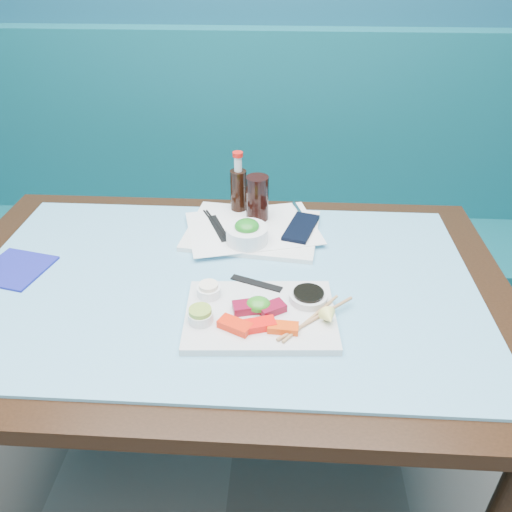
# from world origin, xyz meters

# --- Properties ---
(booth_bench) EXTENTS (3.00, 0.56, 1.17)m
(booth_bench) POSITION_xyz_m (0.00, 2.29, 0.37)
(booth_bench) COLOR #0E5059
(booth_bench) RESTS_ON ground
(dining_table) EXTENTS (1.40, 0.90, 0.75)m
(dining_table) POSITION_xyz_m (0.00, 1.45, 0.67)
(dining_table) COLOR black
(dining_table) RESTS_ON ground
(glass_top) EXTENTS (1.22, 0.76, 0.01)m
(glass_top) POSITION_xyz_m (0.00, 1.45, 0.75)
(glass_top) COLOR #68AED0
(glass_top) RESTS_ON dining_table
(sashimi_plate) EXTENTS (0.34, 0.25, 0.02)m
(sashimi_plate) POSITION_xyz_m (0.10, 1.31, 0.77)
(sashimi_plate) COLOR silver
(sashimi_plate) RESTS_ON glass_top
(salmon_left) EXTENTS (0.08, 0.06, 0.02)m
(salmon_left) POSITION_xyz_m (0.05, 1.26, 0.78)
(salmon_left) COLOR #F62409
(salmon_left) RESTS_ON sashimi_plate
(salmon_mid) EXTENTS (0.08, 0.05, 0.02)m
(salmon_mid) POSITION_xyz_m (0.10, 1.26, 0.78)
(salmon_mid) COLOR #FF110A
(salmon_mid) RESTS_ON sashimi_plate
(salmon_right) EXTENTS (0.07, 0.03, 0.02)m
(salmon_right) POSITION_xyz_m (0.15, 1.26, 0.78)
(salmon_right) COLOR #F54109
(salmon_right) RESTS_ON sashimi_plate
(tuna_left) EXTENTS (0.07, 0.05, 0.02)m
(tuna_left) POSITION_xyz_m (0.07, 1.32, 0.78)
(tuna_left) COLOR maroon
(tuna_left) RESTS_ON sashimi_plate
(tuna_right) EXTENTS (0.07, 0.06, 0.02)m
(tuna_right) POSITION_xyz_m (0.13, 1.32, 0.78)
(tuna_right) COLOR maroon
(tuna_right) RESTS_ON sashimi_plate
(seaweed_garnish) EXTENTS (0.06, 0.06, 0.03)m
(seaweed_garnish) POSITION_xyz_m (0.10, 1.32, 0.79)
(seaweed_garnish) COLOR #2E891F
(seaweed_garnish) RESTS_ON sashimi_plate
(ramekin_wasabi) EXTENTS (0.07, 0.07, 0.02)m
(ramekin_wasabi) POSITION_xyz_m (-0.02, 1.28, 0.79)
(ramekin_wasabi) COLOR white
(ramekin_wasabi) RESTS_ON sashimi_plate
(wasabi_fill) EXTENTS (0.05, 0.05, 0.01)m
(wasabi_fill) POSITION_xyz_m (-0.02, 1.28, 0.80)
(wasabi_fill) COLOR #87AB37
(wasabi_fill) RESTS_ON ramekin_wasabi
(ramekin_ginger) EXTENTS (0.06, 0.06, 0.02)m
(ramekin_ginger) POSITION_xyz_m (-0.02, 1.37, 0.79)
(ramekin_ginger) COLOR white
(ramekin_ginger) RESTS_ON sashimi_plate
(ginger_fill) EXTENTS (0.05, 0.05, 0.01)m
(ginger_fill) POSITION_xyz_m (-0.02, 1.37, 0.80)
(ginger_fill) COLOR #FDECD0
(ginger_fill) RESTS_ON ramekin_ginger
(soy_dish) EXTENTS (0.11, 0.11, 0.02)m
(soy_dish) POSITION_xyz_m (0.21, 1.36, 0.78)
(soy_dish) COLOR silver
(soy_dish) RESTS_ON sashimi_plate
(soy_fill) EXTENTS (0.08, 0.08, 0.01)m
(soy_fill) POSITION_xyz_m (0.21, 1.36, 0.79)
(soy_fill) COLOR black
(soy_fill) RESTS_ON soy_dish
(lemon_wedge) EXTENTS (0.04, 0.04, 0.04)m
(lemon_wedge) POSITION_xyz_m (0.25, 1.28, 0.79)
(lemon_wedge) COLOR #FFF878
(lemon_wedge) RESTS_ON sashimi_plate
(chopstick_sleeve) EXTENTS (0.13, 0.06, 0.00)m
(chopstick_sleeve) POSITION_xyz_m (0.09, 1.42, 0.78)
(chopstick_sleeve) COLOR black
(chopstick_sleeve) RESTS_ON sashimi_plate
(wooden_chopstick_a) EXTENTS (0.13, 0.16, 0.01)m
(wooden_chopstick_a) POSITION_xyz_m (0.21, 1.30, 0.78)
(wooden_chopstick_a) COLOR tan
(wooden_chopstick_a) RESTS_ON sashimi_plate
(wooden_chopstick_b) EXTENTS (0.17, 0.15, 0.01)m
(wooden_chopstick_b) POSITION_xyz_m (0.22, 1.30, 0.78)
(wooden_chopstick_b) COLOR #A7764E
(wooden_chopstick_b) RESTS_ON sashimi_plate
(serving_tray) EXTENTS (0.39, 0.31, 0.01)m
(serving_tray) POSITION_xyz_m (0.06, 1.69, 0.76)
(serving_tray) COLOR white
(serving_tray) RESTS_ON glass_top
(paper_placemat) EXTENTS (0.41, 0.33, 0.00)m
(paper_placemat) POSITION_xyz_m (0.06, 1.69, 0.77)
(paper_placemat) COLOR white
(paper_placemat) RESTS_ON serving_tray
(seaweed_bowl) EXTENTS (0.14, 0.14, 0.04)m
(seaweed_bowl) POSITION_xyz_m (0.05, 1.61, 0.79)
(seaweed_bowl) COLOR white
(seaweed_bowl) RESTS_ON serving_tray
(seaweed_salad) EXTENTS (0.07, 0.07, 0.03)m
(seaweed_salad) POSITION_xyz_m (0.05, 1.61, 0.82)
(seaweed_salad) COLOR #1C791C
(seaweed_salad) RESTS_ON seaweed_bowl
(cola_glass) EXTENTS (0.08, 0.08, 0.13)m
(cola_glass) POSITION_xyz_m (0.07, 1.74, 0.84)
(cola_glass) COLOR black
(cola_glass) RESTS_ON serving_tray
(navy_pouch) EXTENTS (0.11, 0.17, 0.01)m
(navy_pouch) POSITION_xyz_m (0.19, 1.69, 0.78)
(navy_pouch) COLOR black
(navy_pouch) RESTS_ON serving_tray
(fork) EXTENTS (0.04, 0.09, 0.01)m
(fork) POSITION_xyz_m (0.19, 1.79, 0.78)
(fork) COLOR silver
(fork) RESTS_ON serving_tray
(black_chopstick_a) EXTENTS (0.11, 0.20, 0.01)m
(black_chopstick_a) POSITION_xyz_m (-0.04, 1.68, 0.77)
(black_chopstick_a) COLOR black
(black_chopstick_a) RESTS_ON serving_tray
(black_chopstick_b) EXTENTS (0.11, 0.21, 0.01)m
(black_chopstick_b) POSITION_xyz_m (-0.03, 1.68, 0.77)
(black_chopstick_b) COLOR black
(black_chopstick_b) RESTS_ON serving_tray
(tray_sleeve) EXTENTS (0.08, 0.15, 0.00)m
(tray_sleeve) POSITION_xyz_m (-0.04, 1.68, 0.77)
(tray_sleeve) COLOR black
(tray_sleeve) RESTS_ON serving_tray
(cola_bottle_body) EXTENTS (0.06, 0.06, 0.14)m
(cola_bottle_body) POSITION_xyz_m (0.01, 1.80, 0.83)
(cola_bottle_body) COLOR black
(cola_bottle_body) RESTS_ON glass_top
(cola_bottle_neck) EXTENTS (0.02, 0.02, 0.04)m
(cola_bottle_neck) POSITION_xyz_m (0.01, 1.80, 0.92)
(cola_bottle_neck) COLOR silver
(cola_bottle_neck) RESTS_ON cola_bottle_body
(cola_bottle_cap) EXTENTS (0.03, 0.03, 0.01)m
(cola_bottle_cap) POSITION_xyz_m (0.01, 1.80, 0.95)
(cola_bottle_cap) COLOR red
(cola_bottle_cap) RESTS_ON cola_bottle_neck
(blue_napkin) EXTENTS (0.18, 0.18, 0.01)m
(blue_napkin) POSITION_xyz_m (-0.52, 1.46, 0.76)
(blue_napkin) COLOR navy
(blue_napkin) RESTS_ON glass_top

